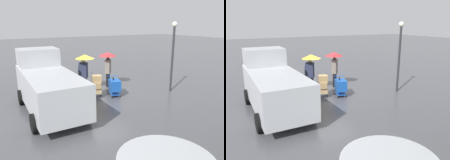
# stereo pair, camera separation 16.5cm
# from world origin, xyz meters

# --- Properties ---
(ground_plane) EXTENTS (90.00, 90.00, 0.00)m
(ground_plane) POSITION_xyz_m (0.00, 0.00, 0.00)
(ground_plane) COLOR #4C4C51
(slush_patch_near_cluster) EXTENTS (2.61, 2.61, 0.01)m
(slush_patch_near_cluster) POSITION_xyz_m (1.78, -2.25, 0.00)
(slush_patch_near_cluster) COLOR #999BA0
(slush_patch_near_cluster) RESTS_ON ground
(slush_patch_mid_street) EXTENTS (1.87, 1.87, 0.01)m
(slush_patch_mid_street) POSITION_xyz_m (0.91, -1.77, 0.00)
(slush_patch_mid_street) COLOR #ADAFB5
(slush_patch_mid_street) RESTS_ON ground
(slush_patch_far_side) EXTENTS (2.91, 2.91, 0.01)m
(slush_patch_far_side) POSITION_xyz_m (1.41, 6.65, 0.00)
(slush_patch_far_side) COLOR #ADAFB5
(slush_patch_far_side) RESTS_ON ground
(cargo_van_parked_right) EXTENTS (2.20, 5.34, 2.60)m
(cargo_van_parked_right) POSITION_xyz_m (3.39, 1.24, 1.18)
(cargo_van_parked_right) COLOR #B7BABF
(cargo_van_parked_right) RESTS_ON ground
(shopping_cart_vendor) EXTENTS (0.75, 0.93, 1.04)m
(shopping_cart_vendor) POSITION_xyz_m (-0.14, 1.00, 0.57)
(shopping_cart_vendor) COLOR #1951B2
(shopping_cart_vendor) RESTS_ON ground
(hand_dolly_boxes) EXTENTS (0.69, 0.82, 1.32)m
(hand_dolly_boxes) POSITION_xyz_m (0.74, 0.68, 0.67)
(hand_dolly_boxes) COLOR #515156
(hand_dolly_boxes) RESTS_ON ground
(pedestrian_pink_side) EXTENTS (1.04, 1.04, 2.15)m
(pedestrian_pink_side) POSITION_xyz_m (0.93, -0.50, 1.58)
(pedestrian_pink_side) COLOR black
(pedestrian_pink_side) RESTS_ON ground
(pedestrian_black_side) EXTENTS (1.04, 1.04, 2.15)m
(pedestrian_black_side) POSITION_xyz_m (-0.67, -0.74, 1.58)
(pedestrian_black_side) COLOR black
(pedestrian_black_side) RESTS_ON ground
(street_lamp) EXTENTS (0.28, 0.28, 3.86)m
(street_lamp) POSITION_xyz_m (-3.35, 1.83, 2.37)
(street_lamp) COLOR #2D2D33
(street_lamp) RESTS_ON ground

